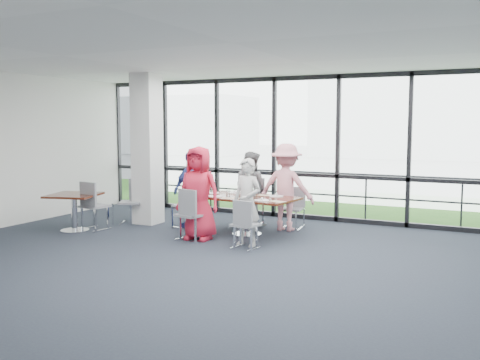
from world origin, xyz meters
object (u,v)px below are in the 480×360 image
at_px(diner_near_right, 247,202).
at_px(chair_main_nr, 246,225).
at_px(chair_main_nl, 191,215).
at_px(diner_near_left, 199,193).
at_px(chair_spare_lb, 131,202).
at_px(structural_column, 147,149).
at_px(diner_far_left, 251,189).
at_px(diner_far_right, 286,187).
at_px(chair_main_end, 186,205).
at_px(main_table, 247,203).
at_px(chair_main_fr, 292,209).
at_px(chair_spare_la, 95,206).
at_px(diner_end, 192,189).
at_px(chair_main_fl, 250,202).
at_px(side_table_left, 74,200).

height_order(diner_near_right, chair_main_nr, diner_near_right).
xyz_separation_m(chair_main_nl, chair_main_nr, (1.20, -0.16, -0.05)).
xyz_separation_m(diner_near_left, chair_spare_lb, (-2.09, 0.65, -0.40)).
xyz_separation_m(structural_column, diner_far_left, (2.11, 0.72, -0.82)).
relative_size(diner_near_right, chair_spare_lb, 1.65).
bearing_deg(diner_far_right, chair_main_end, 15.86).
xyz_separation_m(diner_far_right, chair_main_nr, (-0.03, -1.80, -0.46)).
distance_m(main_table, diner_near_left, 1.00).
bearing_deg(diner_far_left, chair_main_fr, -162.49).
distance_m(diner_near_right, chair_main_nl, 1.15).
height_order(structural_column, chair_spare_la, structural_column).
bearing_deg(main_table, chair_main_nr, -58.63).
distance_m(diner_end, chair_main_fr, 2.08).
relative_size(diner_far_left, diner_far_right, 0.90).
distance_m(structural_column, chair_main_nr, 3.38).
bearing_deg(chair_main_fl, diner_near_right, 111.98).
xyz_separation_m(structural_column, diner_near_right, (2.84, -0.97, -0.83)).
distance_m(diner_near_left, diner_far_right, 1.89).
bearing_deg(chair_main_fr, main_table, 52.27).
bearing_deg(diner_near_right, chair_spare_la, -167.83).
xyz_separation_m(chair_main_nl, chair_main_fl, (0.33, 1.84, 0.01)).
bearing_deg(structural_column, chair_spare_la, -115.35).
distance_m(diner_near_right, chair_main_fr, 1.78).
relative_size(diner_far_right, chair_spare_lb, 1.87).
bearing_deg(chair_main_fl, chair_main_nr, 111.58).
bearing_deg(diner_near_right, structural_column, 171.21).
bearing_deg(diner_near_left, diner_end, 124.16).
relative_size(diner_far_left, chair_main_end, 1.71).
relative_size(chair_main_fl, chair_spare_la, 0.99).
bearing_deg(diner_far_left, diner_near_right, 128.28).
height_order(structural_column, main_table, structural_column).
height_order(side_table_left, chair_main_end, chair_main_end).
bearing_deg(main_table, side_table_left, -152.82).
bearing_deg(chair_main_nl, side_table_left, -158.44).
height_order(main_table, chair_main_fr, chair_main_fr).
distance_m(main_table, chair_main_fl, 1.06).
distance_m(side_table_left, diner_near_right, 3.66).
relative_size(structural_column, chair_main_fl, 3.33).
bearing_deg(diner_near_right, chair_main_nr, -59.53).
bearing_deg(side_table_left, chair_main_end, 36.67).
bearing_deg(diner_far_right, chair_main_fl, -15.01).
xyz_separation_m(chair_main_nl, chair_main_fr, (1.28, 1.81, -0.06)).
xyz_separation_m(diner_far_left, chair_main_fr, (0.91, 0.04, -0.37)).
xyz_separation_m(side_table_left, chair_main_fr, (3.81, 2.15, -0.23)).
height_order(chair_main_end, chair_spare_la, chair_spare_la).
xyz_separation_m(diner_near_right, diner_far_right, (0.12, 1.57, 0.10)).
bearing_deg(chair_spare_lb, chair_main_nl, 133.53).
bearing_deg(chair_main_fl, diner_end, 37.00).
bearing_deg(chair_main_fl, main_table, 110.26).
xyz_separation_m(chair_spare_la, chair_spare_lb, (0.25, 0.84, -0.02)).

